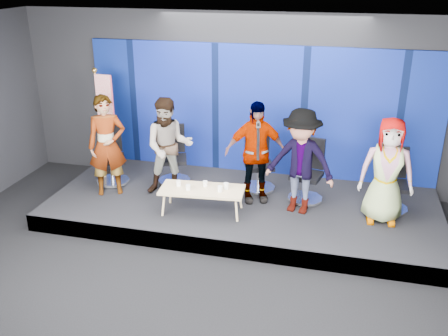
# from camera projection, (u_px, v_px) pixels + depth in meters

# --- Properties ---
(ground) EXTENTS (10.00, 10.00, 0.00)m
(ground) POSITION_uv_depth(u_px,v_px,m) (205.00, 295.00, 7.01)
(ground) COLOR black
(ground) RESTS_ON ground
(room_walls) EXTENTS (10.02, 8.02, 3.51)m
(room_walls) POSITION_uv_depth(u_px,v_px,m) (203.00, 130.00, 6.09)
(room_walls) COLOR black
(room_walls) RESTS_ON ground
(riser) EXTENTS (7.00, 3.00, 0.30)m
(riser) POSITION_uv_depth(u_px,v_px,m) (243.00, 208.00, 9.19)
(riser) COLOR black
(riser) RESTS_ON ground
(backdrop) EXTENTS (7.00, 0.08, 2.60)m
(backdrop) POSITION_uv_depth(u_px,v_px,m) (259.00, 111.00, 9.95)
(backdrop) COLOR #071653
(backdrop) RESTS_ON riser
(chair_a) EXTENTS (0.88, 0.88, 1.16)m
(chair_a) POSITION_uv_depth(u_px,v_px,m) (111.00, 164.00, 9.78)
(chair_a) COLOR silver
(chair_a) RESTS_ON riser
(panelist_a) EXTENTS (0.82, 0.71, 1.88)m
(panelist_a) POSITION_uv_depth(u_px,v_px,m) (107.00, 146.00, 9.11)
(panelist_a) COLOR black
(panelist_a) RESTS_ON riser
(chair_b) EXTENTS (0.81, 0.81, 1.13)m
(chair_b) POSITION_uv_depth(u_px,v_px,m) (174.00, 164.00, 9.81)
(chair_b) COLOR silver
(chair_b) RESTS_ON riser
(panelist_b) EXTENTS (1.07, 0.95, 1.83)m
(panelist_b) POSITION_uv_depth(u_px,v_px,m) (169.00, 147.00, 9.13)
(panelist_b) COLOR black
(panelist_b) RESTS_ON riser
(chair_c) EXTENTS (0.83, 0.83, 1.14)m
(chair_c) POSITION_uv_depth(u_px,v_px,m) (258.00, 170.00, 9.49)
(chair_c) COLOR silver
(chair_c) RESTS_ON riser
(panelist_c) EXTENTS (1.18, 0.81, 1.85)m
(panelist_c) POSITION_uv_depth(u_px,v_px,m) (255.00, 152.00, 8.82)
(panelist_c) COLOR black
(panelist_c) RESTS_ON riser
(chair_d) EXTENTS (0.76, 0.76, 1.14)m
(chair_d) POSITION_uv_depth(u_px,v_px,m) (307.00, 180.00, 9.04)
(chair_d) COLOR silver
(chair_d) RESTS_ON riser
(panelist_d) EXTENTS (1.31, 0.92, 1.84)m
(panelist_d) POSITION_uv_depth(u_px,v_px,m) (300.00, 162.00, 8.41)
(panelist_d) COLOR black
(panelist_d) RESTS_ON riser
(chair_e) EXTENTS (0.64, 0.64, 1.11)m
(chair_e) POSITION_uv_depth(u_px,v_px,m) (392.00, 190.00, 8.68)
(chair_e) COLOR silver
(chair_e) RESTS_ON riser
(panelist_e) EXTENTS (0.89, 0.59, 1.79)m
(panelist_e) POSITION_uv_depth(u_px,v_px,m) (387.00, 171.00, 8.09)
(panelist_e) COLOR black
(panelist_e) RESTS_ON riser
(coffee_table) EXTENTS (1.49, 0.73, 0.44)m
(coffee_table) POSITION_uv_depth(u_px,v_px,m) (202.00, 191.00, 8.56)
(coffee_table) COLOR tan
(coffee_table) RESTS_ON riser
(mug_a) EXTENTS (0.08, 0.08, 0.10)m
(mug_a) POSITION_uv_depth(u_px,v_px,m) (179.00, 183.00, 8.64)
(mug_a) COLOR white
(mug_a) RESTS_ON coffee_table
(mug_b) EXTENTS (0.08, 0.08, 0.10)m
(mug_b) POSITION_uv_depth(u_px,v_px,m) (188.00, 187.00, 8.48)
(mug_b) COLOR white
(mug_b) RESTS_ON coffee_table
(mug_c) EXTENTS (0.08, 0.08, 0.10)m
(mug_c) POSITION_uv_depth(u_px,v_px,m) (205.00, 184.00, 8.63)
(mug_c) COLOR white
(mug_c) RESTS_ON coffee_table
(mug_d) EXTENTS (0.08, 0.08, 0.10)m
(mug_d) POSITION_uv_depth(u_px,v_px,m) (220.00, 189.00, 8.42)
(mug_d) COLOR white
(mug_d) RESTS_ON coffee_table
(mug_e) EXTENTS (0.09, 0.09, 0.11)m
(mug_e) POSITION_uv_depth(u_px,v_px,m) (226.00, 186.00, 8.52)
(mug_e) COLOR white
(mug_e) RESTS_ON coffee_table
(flag_stand) EXTENTS (0.50, 0.29, 2.18)m
(flag_stand) POSITION_uv_depth(u_px,v_px,m) (104.00, 120.00, 9.86)
(flag_stand) COLOR black
(flag_stand) RESTS_ON riser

